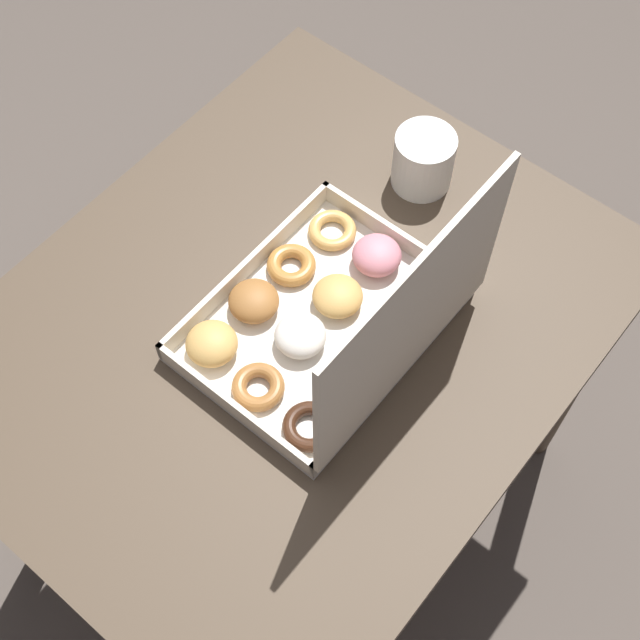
# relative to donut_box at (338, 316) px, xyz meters

# --- Properties ---
(ground_plane) EXTENTS (8.00, 8.00, 0.00)m
(ground_plane) POSITION_rel_donut_box_xyz_m (0.03, -0.07, -0.78)
(ground_plane) COLOR #564C44
(dining_table) EXTENTS (0.92, 0.74, 0.72)m
(dining_table) POSITION_rel_donut_box_xyz_m (0.03, -0.07, -0.18)
(dining_table) COLOR #4C3D2D
(dining_table) RESTS_ON ground_plane
(donut_box) EXTENTS (0.36, 0.28, 0.31)m
(donut_box) POSITION_rel_donut_box_xyz_m (0.00, 0.00, 0.00)
(donut_box) COLOR silver
(donut_box) RESTS_ON dining_table
(coffee_mug) EXTENTS (0.09, 0.09, 0.09)m
(coffee_mug) POSITION_rel_donut_box_xyz_m (-0.29, -0.07, -0.00)
(coffee_mug) COLOR white
(coffee_mug) RESTS_ON dining_table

